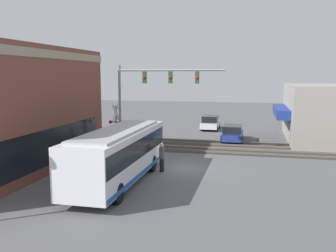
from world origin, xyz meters
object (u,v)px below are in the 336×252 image
object	(u,v)px
city_bus	(119,154)
parked_car_blue	(233,134)
parked_car_white	(210,123)
crossing_signal	(116,122)
pedestrian_near_bus	(162,157)
pedestrian_at_crossing	(136,139)

from	to	relation	value
city_bus	parked_car_blue	size ratio (longest dim) A/B	2.15
city_bus	parked_car_white	world-z (taller)	city_bus
crossing_signal	parked_car_white	world-z (taller)	crossing_signal
crossing_signal	parked_car_white	distance (m)	14.68
parked_car_white	pedestrian_near_bus	xyz separation A→B (m)	(-18.92, 0.85, 0.21)
parked_car_blue	pedestrian_at_crossing	world-z (taller)	pedestrian_at_crossing
crossing_signal	pedestrian_near_bus	xyz separation A→B (m)	(-5.61, -5.13, -1.38)
parked_car_white	pedestrian_near_bus	bearing A→B (deg)	177.42
pedestrian_near_bus	pedestrian_at_crossing	xyz separation A→B (m)	(6.05, 3.66, 0.03)
crossing_signal	parked_car_blue	world-z (taller)	crossing_signal
city_bus	crossing_signal	distance (m)	9.18
parked_car_white	crossing_signal	bearing A→B (deg)	155.78
city_bus	crossing_signal	bearing A→B (deg)	21.71
parked_car_white	pedestrian_at_crossing	bearing A→B (deg)	160.67
parked_car_white	pedestrian_near_bus	distance (m)	18.94
city_bus	pedestrian_at_crossing	world-z (taller)	city_bus
parked_car_blue	pedestrian_at_crossing	xyz separation A→B (m)	(-6.07, 7.32, 0.27)
city_bus	pedestrian_near_bus	world-z (taller)	city_bus
city_bus	crossing_signal	world-z (taller)	crossing_signal
crossing_signal	pedestrian_near_bus	world-z (taller)	crossing_signal
crossing_signal	pedestrian_near_bus	size ratio (longest dim) A/B	2.13
city_bus	parked_car_white	distance (m)	21.99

